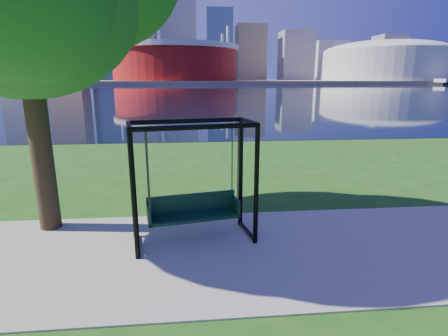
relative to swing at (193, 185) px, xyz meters
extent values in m
plane|color=#1E5114|center=(0.61, -0.12, -1.23)|extent=(900.00, 900.00, 0.00)
cube|color=#9E937F|center=(0.61, -0.62, -1.22)|extent=(120.00, 4.00, 0.03)
cube|color=black|center=(0.61, 101.88, -1.22)|extent=(900.00, 180.00, 0.02)
cube|color=#937F60|center=(0.61, 305.88, -0.23)|extent=(900.00, 228.00, 2.00)
cylinder|color=maroon|center=(-9.39, 234.88, 11.77)|extent=(80.00, 80.00, 22.00)
cylinder|color=silver|center=(-9.39, 234.88, 21.27)|extent=(83.00, 83.00, 3.00)
cylinder|color=silver|center=(23.51, 253.88, 16.77)|extent=(2.00, 2.00, 32.00)
cylinder|color=silver|center=(-42.30, 253.88, 16.77)|extent=(2.00, 2.00, 32.00)
cylinder|color=silver|center=(-42.30, 215.88, 16.77)|extent=(2.00, 2.00, 32.00)
cylinder|color=silver|center=(23.51, 215.88, 16.77)|extent=(2.00, 2.00, 32.00)
cylinder|color=beige|center=(135.61, 234.88, 10.77)|extent=(84.00, 84.00, 20.00)
ellipsoid|color=beige|center=(135.61, 234.88, 19.77)|extent=(84.00, 84.00, 15.12)
cube|color=gray|center=(-139.39, 309.88, 31.77)|extent=(28.00, 28.00, 62.00)
cube|color=#998466|center=(-99.39, 299.88, 44.77)|extent=(26.00, 26.00, 88.00)
cube|color=slate|center=(-69.39, 324.88, 48.27)|extent=(30.00, 24.00, 95.00)
cube|color=gray|center=(-39.39, 304.88, 36.77)|extent=(24.00, 24.00, 72.00)
cube|color=silver|center=(-9.39, 334.88, 40.77)|extent=(32.00, 28.00, 80.00)
cube|color=slate|center=(25.61, 309.88, 29.77)|extent=(22.00, 22.00, 58.00)
cube|color=#998466|center=(55.61, 324.88, 24.77)|extent=(26.00, 26.00, 48.00)
cube|color=gray|center=(95.61, 314.88, 21.77)|extent=(28.00, 24.00, 42.00)
cube|color=silver|center=(135.61, 339.88, 18.77)|extent=(30.00, 26.00, 36.00)
cube|color=gray|center=(185.61, 319.88, 20.77)|extent=(24.00, 24.00, 40.00)
cube|color=#998466|center=(225.61, 334.88, 16.77)|extent=(26.00, 26.00, 32.00)
cylinder|color=black|center=(-1.08, -0.73, 0.02)|extent=(0.11, 0.11, 2.50)
cylinder|color=black|center=(1.27, -0.29, 0.02)|extent=(0.11, 0.11, 2.50)
cylinder|color=black|center=(-1.26, 0.23, 0.02)|extent=(0.11, 0.11, 2.50)
cylinder|color=black|center=(1.09, 0.67, 0.02)|extent=(0.11, 0.11, 2.50)
cylinder|color=black|center=(0.10, -0.51, 1.27)|extent=(2.37, 0.54, 0.10)
cylinder|color=black|center=(-0.08, 0.45, 1.27)|extent=(2.37, 0.54, 0.10)
cylinder|color=black|center=(-1.17, -0.25, 1.27)|extent=(0.28, 0.98, 0.10)
cylinder|color=black|center=(-1.17, -0.25, -1.15)|extent=(0.26, 0.98, 0.08)
cylinder|color=black|center=(1.18, 0.19, 1.27)|extent=(0.28, 0.98, 0.10)
cylinder|color=black|center=(1.18, 0.19, -1.15)|extent=(0.26, 0.98, 0.08)
cube|color=black|center=(0.01, -0.03, -0.69)|extent=(1.96, 0.83, 0.07)
cube|color=black|center=(-0.03, 0.18, -0.45)|extent=(1.88, 0.41, 0.41)
cube|color=black|center=(-0.90, -0.20, -0.54)|extent=(0.14, 0.49, 0.37)
cube|color=black|center=(0.91, 0.14, -0.54)|extent=(0.14, 0.49, 0.37)
cylinder|color=#2E2E33|center=(-0.84, -0.39, 0.43)|extent=(0.03, 0.03, 1.58)
cylinder|color=#2E2E33|center=(0.93, -0.06, 0.43)|extent=(0.03, 0.03, 1.58)
cylinder|color=#2E2E33|center=(-0.91, 0.00, 0.43)|extent=(0.03, 0.03, 1.58)
cylinder|color=#2E2E33|center=(0.85, 0.33, 0.43)|extent=(0.03, 0.03, 1.58)
cylinder|color=#2E2414|center=(-3.29, 0.94, 1.07)|extent=(0.46, 0.46, 4.60)
camera|label=1|loc=(-0.01, -6.91, 2.13)|focal=28.00mm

